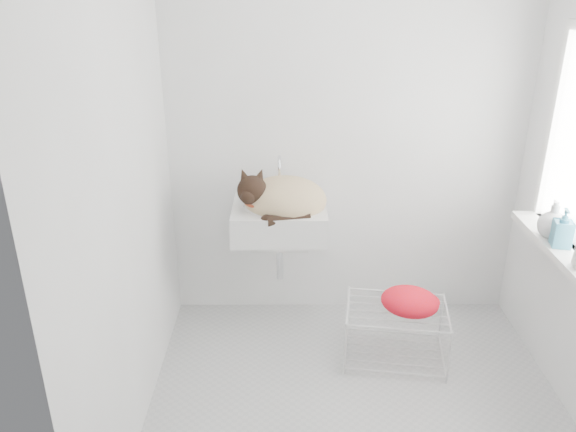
{
  "coord_description": "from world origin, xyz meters",
  "views": [
    {
      "loc": [
        -0.37,
        -2.37,
        2.11
      ],
      "look_at": [
        -0.36,
        0.5,
        0.88
      ],
      "focal_mm": 35.41,
      "sensor_mm": 36.0,
      "label": 1
    }
  ],
  "objects_px": {
    "cat": "(281,199)",
    "bottle_c": "(550,237)",
    "sink": "(279,205)",
    "bottle_b": "(559,246)",
    "wire_rack": "(395,336)"
  },
  "relations": [
    {
      "from": "sink",
      "to": "bottle_b",
      "type": "relative_size",
      "value": 2.73
    },
    {
      "from": "bottle_b",
      "to": "sink",
      "type": "bearing_deg",
      "value": 158.42
    },
    {
      "from": "wire_rack",
      "to": "bottle_b",
      "type": "xyz_separation_m",
      "value": [
        0.73,
        -0.23,
        0.7
      ]
    },
    {
      "from": "cat",
      "to": "bottle_c",
      "type": "relative_size",
      "value": 2.7
    },
    {
      "from": "cat",
      "to": "wire_rack",
      "type": "bearing_deg",
      "value": -20.26
    },
    {
      "from": "sink",
      "to": "wire_rack",
      "type": "relative_size",
      "value": 0.97
    },
    {
      "from": "sink",
      "to": "wire_rack",
      "type": "bearing_deg",
      "value": -25.64
    },
    {
      "from": "cat",
      "to": "bottle_c",
      "type": "bearing_deg",
      "value": -12.59
    },
    {
      "from": "sink",
      "to": "cat",
      "type": "xyz_separation_m",
      "value": [
        0.01,
        -0.02,
        0.04
      ]
    },
    {
      "from": "bottle_b",
      "to": "bottle_c",
      "type": "relative_size",
      "value": 1.05
    },
    {
      "from": "cat",
      "to": "bottle_b",
      "type": "height_order",
      "value": "cat"
    },
    {
      "from": "cat",
      "to": "bottle_c",
      "type": "xyz_separation_m",
      "value": [
        1.4,
        -0.43,
        -0.04
      ]
    },
    {
      "from": "bottle_b",
      "to": "bottle_c",
      "type": "distance_m",
      "value": 0.11
    },
    {
      "from": "cat",
      "to": "wire_rack",
      "type": "distance_m",
      "value": 1.04
    },
    {
      "from": "bottle_b",
      "to": "bottle_c",
      "type": "height_order",
      "value": "bottle_b"
    }
  ]
}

